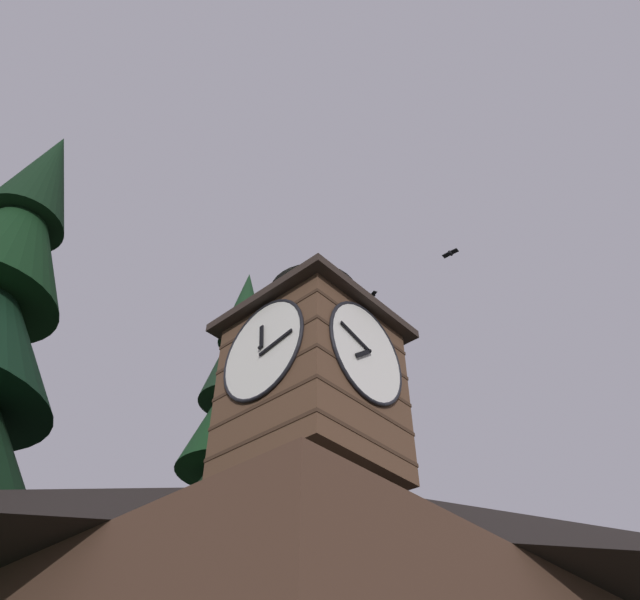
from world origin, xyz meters
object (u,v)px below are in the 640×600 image
at_px(flying_bird_high, 450,253).
at_px(flying_bird_low, 373,295).
at_px(clock_tower, 313,373).
at_px(pine_tree_behind, 221,539).

bearing_deg(flying_bird_high, flying_bird_low, -103.25).
xyz_separation_m(clock_tower, flying_bird_low, (-5.76, -1.83, 7.66)).
distance_m(flying_bird_high, flying_bird_low, 4.71).
xyz_separation_m(flying_bird_high, flying_bird_low, (-1.04, -4.44, 1.18)).
bearing_deg(flying_bird_low, flying_bird_high, 76.75).
distance_m(pine_tree_behind, flying_bird_low, 12.09).
height_order(clock_tower, flying_bird_low, flying_bird_low).
relative_size(clock_tower, pine_tree_behind, 0.43).
bearing_deg(pine_tree_behind, clock_tower, 75.21).
relative_size(flying_bird_high, flying_bird_low, 1.05).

